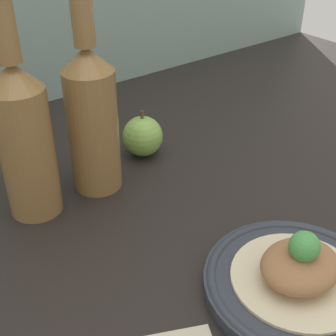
% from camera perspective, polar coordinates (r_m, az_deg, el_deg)
% --- Properties ---
extents(ground_plane, '(1.80, 1.10, 0.04)m').
position_cam_1_polar(ground_plane, '(0.67, 0.90, -9.78)').
color(ground_plane, black).
extents(plate, '(0.22, 0.22, 0.02)m').
position_cam_1_polar(plate, '(0.60, 15.40, -13.45)').
color(plate, '#2D333D').
rests_on(plate, ground_plane).
extents(plated_food, '(0.16, 0.16, 0.07)m').
position_cam_1_polar(plated_food, '(0.58, 15.81, -11.51)').
color(plated_food, beige).
rests_on(plated_food, plate).
extents(cider_bottle_left, '(0.08, 0.08, 0.32)m').
position_cam_1_polar(cider_bottle_left, '(0.66, -17.14, 3.86)').
color(cider_bottle_left, olive).
rests_on(cider_bottle_left, ground_plane).
extents(cider_bottle_right, '(0.08, 0.08, 0.32)m').
position_cam_1_polar(cider_bottle_right, '(0.70, -9.26, 6.48)').
color(cider_bottle_right, olive).
rests_on(cider_bottle_right, ground_plane).
extents(apple, '(0.07, 0.07, 0.08)m').
position_cam_1_polar(apple, '(0.82, -3.10, 3.90)').
color(apple, '#84B74C').
rests_on(apple, ground_plane).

